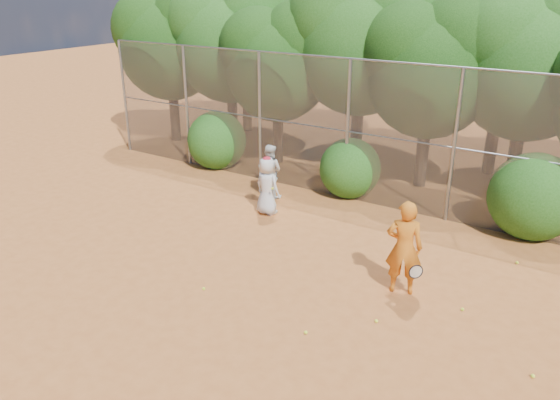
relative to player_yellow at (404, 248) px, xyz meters
The scene contains 23 objects.
ground 3.17m from the player_yellow, 140.39° to the right, with size 80.00×80.00×0.00m, color #A45725.
fence_back 4.87m from the player_yellow, 120.88° to the left, with size 20.05×0.09×4.03m.
tree_0 13.58m from the player_yellow, 152.53° to the left, with size 4.38×3.81×6.00m.
tree_1 11.82m from the player_yellow, 144.44° to the left, with size 4.64×4.03×6.35m.
tree_2 9.35m from the player_yellow, 138.86° to the left, with size 3.99×3.47×5.47m.
tree_3 8.81m from the player_yellow, 121.60° to the left, with size 4.89×4.26×6.70m.
tree_4 7.12m from the player_yellow, 105.63° to the left, with size 4.19×3.64×5.73m.
tree_5 7.78m from the player_yellow, 84.09° to the left, with size 4.51×3.92×6.17m.
tree_9 14.00m from the player_yellow, 138.99° to the left, with size 4.83×4.20×6.62m.
tree_10 11.14m from the player_yellow, 119.94° to the left, with size 5.15×4.48×7.06m.
tree_11 9.28m from the player_yellow, 91.72° to the left, with size 4.64×4.03×6.35m.
bush_0 9.40m from the player_yellow, 152.24° to the left, with size 2.00×2.00×2.00m, color #1C4F13.
bush_1 5.50m from the player_yellow, 127.17° to the left, with size 1.80×1.80×1.80m, color #1C4F13.
bush_2 4.69m from the player_yellow, 69.02° to the left, with size 2.20×2.20×2.20m, color #1C4F13.
player_yellow is the anchor object (origin of this frame).
player_teen 4.94m from the player_yellow, 157.69° to the left, with size 0.85×0.62×1.62m.
player_white 6.03m from the player_yellow, 150.31° to the left, with size 0.85×0.71×1.58m.
ball_0 1.62m from the player_yellow, 88.21° to the right, with size 0.07×0.07×0.07m, color #D8F02B.
ball_1 1.61m from the player_yellow, ahead, with size 0.07×0.07×0.07m, color #D8F02B.
ball_2 2.68m from the player_yellow, 110.88° to the right, with size 0.07×0.07×0.07m, color #D8F02B.
ball_3 3.24m from the player_yellow, 26.16° to the right, with size 0.07×0.07×0.07m, color #D8F02B.
ball_4 4.17m from the player_yellow, 147.59° to the right, with size 0.07×0.07×0.07m, color #D8F02B.
ball_5 3.24m from the player_yellow, 54.55° to the left, with size 0.07×0.07×0.07m, color #D8F02B.
Camera 1 is at (5.51, -7.59, 5.94)m, focal length 35.00 mm.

